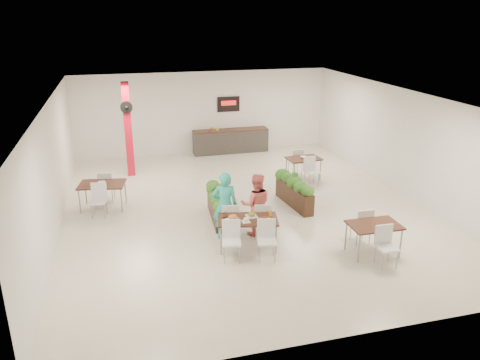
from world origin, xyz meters
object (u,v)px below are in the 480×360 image
object	(u,v)px
main_table	(247,223)
planter_right	(294,189)
service_counter	(231,140)
diner_woman	(256,204)
side_table_b	(304,162)
diner_man	(225,206)
planter_left	(217,202)
side_table_c	(374,229)
red_column	(128,129)
side_table_a	(102,187)

from	to	relation	value
main_table	planter_right	distance (m)	2.97
service_counter	main_table	bearing A→B (deg)	-101.00
diner_woman	side_table_b	world-z (taller)	diner_woman
side_table_b	planter_right	bearing A→B (deg)	-123.51
service_counter	diner_man	xyz separation A→B (m)	(-1.95, -7.38, 0.37)
main_table	side_table_b	distance (m)	5.27
main_table	planter_left	world-z (taller)	planter_left
main_table	side_table_c	world-z (taller)	same
planter_left	planter_right	distance (m)	2.41
red_column	diner_woman	bearing A→B (deg)	-62.71
main_table	planter_left	size ratio (longest dim) A/B	0.97
service_counter	planter_left	distance (m)	6.54
red_column	planter_left	bearing A→B (deg)	-64.60
diner_man	main_table	bearing A→B (deg)	133.15
service_counter	side_table_b	world-z (taller)	service_counter
side_table_a	side_table_c	size ratio (longest dim) A/B	1.03
diner_woman	side_table_a	distance (m)	4.64
side_table_c	service_counter	bearing A→B (deg)	98.30
planter_right	main_table	bearing A→B (deg)	-133.01
diner_man	service_counter	bearing A→B (deg)	-92.48
diner_woman	side_table_a	xyz separation A→B (m)	(-3.75, 2.73, -0.17)
planter_left	side_table_b	bearing A→B (deg)	34.98
diner_man	planter_right	size ratio (longest dim) A/B	0.89
service_counter	diner_man	world-z (taller)	service_counter
service_counter	side_table_a	bearing A→B (deg)	-136.46
service_counter	diner_man	size ratio (longest dim) A/B	1.74
planter_left	side_table_c	xyz separation A→B (m)	(3.09, -2.82, 0.12)
diner_woman	side_table_b	distance (m)	4.51
red_column	planter_right	size ratio (longest dim) A/B	1.66
diner_woman	planter_left	bearing A→B (deg)	-43.63
service_counter	planter_left	size ratio (longest dim) A/B	1.58
side_table_a	side_table_c	xyz separation A→B (m)	(6.07, -4.42, -0.01)
main_table	diner_woman	distance (m)	0.79
planter_right	side_table_c	distance (m)	3.29
main_table	red_column	bearing A→B (deg)	111.55
service_counter	diner_woman	bearing A→B (deg)	-98.86
service_counter	planter_right	world-z (taller)	service_counter
diner_man	side_table_b	world-z (taller)	diner_man
main_table	diner_man	size ratio (longest dim) A/B	1.07
diner_man	side_table_c	distance (m)	3.56
planter_left	service_counter	bearing A→B (deg)	72.98
diner_man	side_table_b	bearing A→B (deg)	-122.35
red_column	diner_man	size ratio (longest dim) A/B	1.85
red_column	side_table_c	distance (m)	8.93
service_counter	side_table_c	bearing A→B (deg)	-82.64
planter_right	diner_man	bearing A→B (deg)	-147.84
service_counter	main_table	world-z (taller)	service_counter
service_counter	planter_left	world-z (taller)	service_counter
main_table	side_table_a	bearing A→B (deg)	134.64
diner_woman	side_table_c	size ratio (longest dim) A/B	0.99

